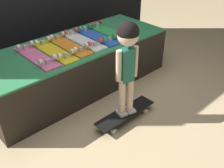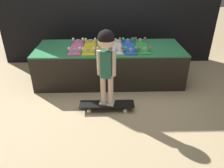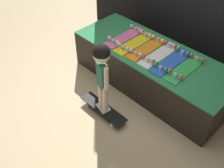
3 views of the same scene
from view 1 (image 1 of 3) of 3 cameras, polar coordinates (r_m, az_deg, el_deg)
The scene contains 10 objects.
ground_plane at distance 3.04m, azimuth -0.90°, elevation -4.24°, with size 16.00×16.00×0.00m, color tan.
display_rack at distance 3.26m, azimuth -7.55°, elevation 4.14°, with size 2.31×0.88×0.57m.
skateboard_pink_on_rack at distance 2.89m, azimuth -16.18°, elevation 5.91°, with size 0.19×0.71×0.09m.
skateboard_yellow_on_rack at distance 2.96m, azimuth -12.55°, elevation 7.12°, with size 0.19×0.71×0.09m.
skateboard_orange_on_rack at distance 3.07m, azimuth -9.45°, elevation 8.42°, with size 0.19×0.71×0.09m.
skateboard_white_on_rack at distance 3.19m, azimuth -6.43°, elevation 9.54°, with size 0.19×0.71×0.09m.
skateboard_blue_on_rack at distance 3.29m, azimuth -3.39°, elevation 10.48°, with size 0.19×0.71×0.09m.
skateboard_green_on_rack at distance 3.43m, azimuth -0.79°, elevation 11.43°, with size 0.19×0.71×0.09m.
skateboard_on_floor at distance 2.78m, azimuth 2.91°, elevation -6.43°, with size 0.72×0.18×0.09m.
child at distance 2.40m, azimuth 3.38°, elevation 6.79°, with size 0.23×0.20×0.98m.
Camera 1 is at (-1.62, -1.82, 1.82)m, focal length 42.00 mm.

